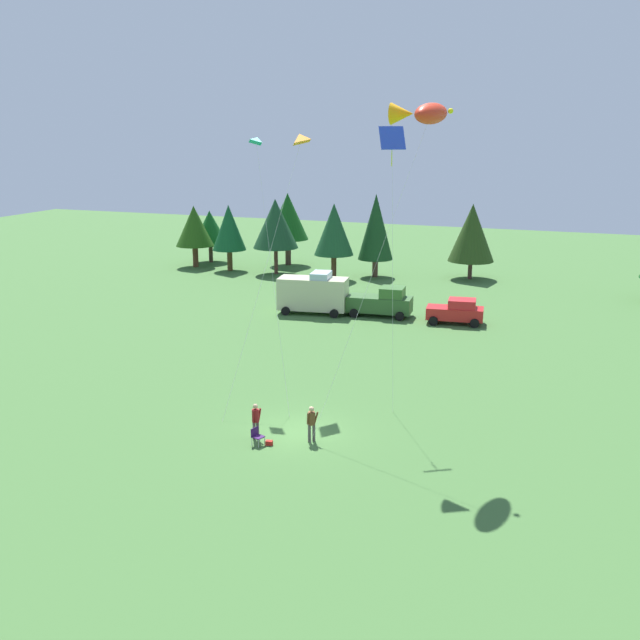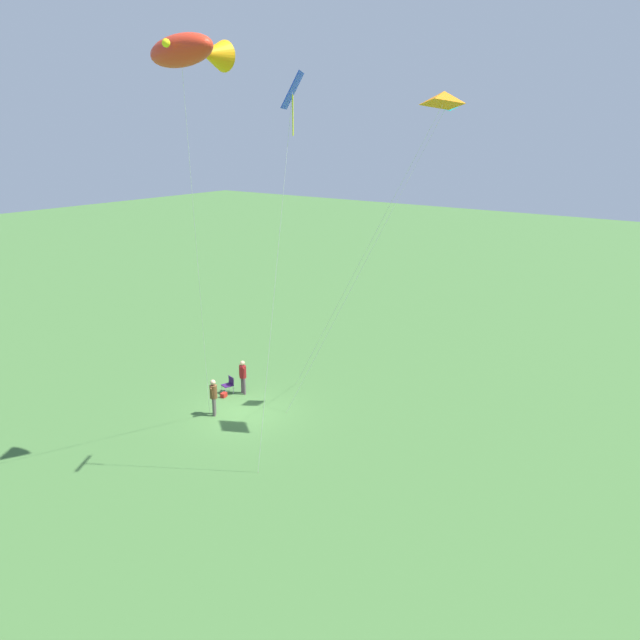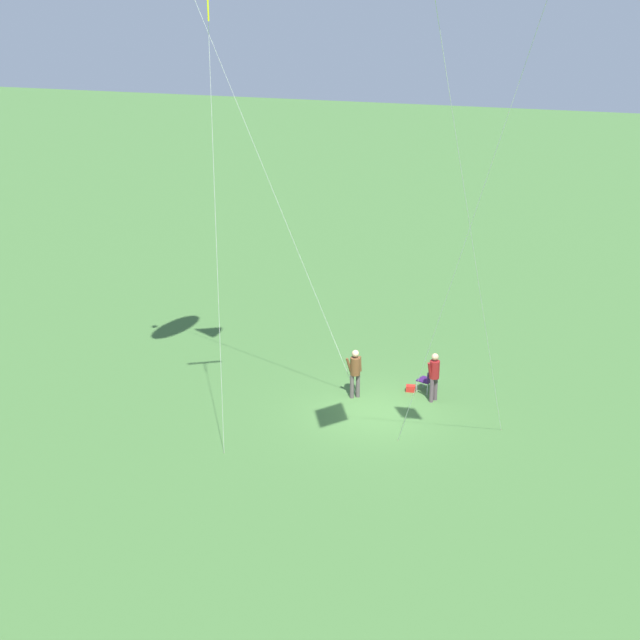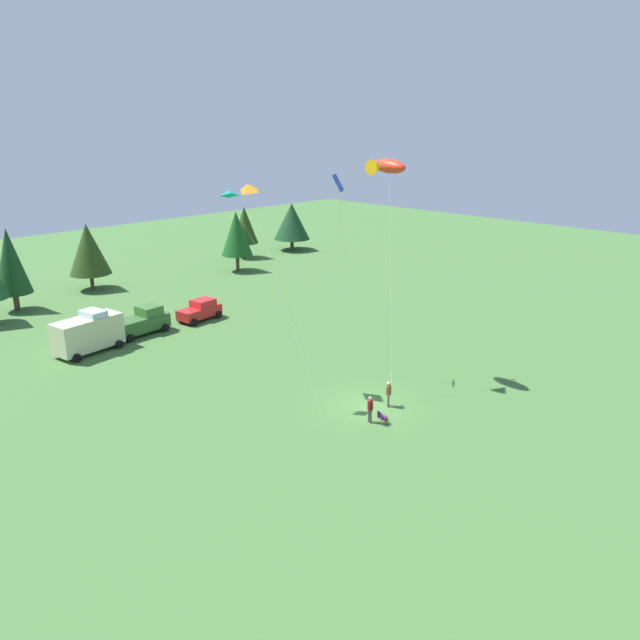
# 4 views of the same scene
# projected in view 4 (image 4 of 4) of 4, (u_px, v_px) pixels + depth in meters

# --- Properties ---
(ground_plane) EXTENTS (160.00, 160.00, 0.00)m
(ground_plane) POSITION_uv_depth(u_px,v_px,m) (369.00, 407.00, 40.70)
(ground_plane) COLOR #3E6932
(person_kite_flyer) EXTENTS (0.56, 0.48, 1.74)m
(person_kite_flyer) POSITION_uv_depth(u_px,v_px,m) (389.00, 392.00, 40.49)
(person_kite_flyer) COLOR #514846
(person_kite_flyer) RESTS_ON ground
(folding_chair) EXTENTS (0.61, 0.61, 0.82)m
(folding_chair) POSITION_uv_depth(u_px,v_px,m) (382.00, 417.00, 38.29)
(folding_chair) COLOR #32164E
(folding_chair) RESTS_ON ground
(person_spectator) EXTENTS (0.44, 0.57, 1.74)m
(person_spectator) POSITION_uv_depth(u_px,v_px,m) (370.00, 407.00, 38.32)
(person_spectator) COLOR #524248
(person_spectator) RESTS_ON ground
(backpack_on_grass) EXTENTS (0.35, 0.27, 0.22)m
(backpack_on_grass) POSITION_uv_depth(u_px,v_px,m) (385.00, 418.00, 38.89)
(backpack_on_grass) COLOR #B32119
(backpack_on_grass) RESTS_ON ground
(van_camper_beige) EXTENTS (5.65, 3.21, 3.34)m
(van_camper_beige) POSITION_uv_depth(u_px,v_px,m) (88.00, 333.00, 49.89)
(van_camper_beige) COLOR beige
(van_camper_beige) RESTS_ON ground
(truck_green_flatbed) EXTENTS (5.15, 2.74, 2.34)m
(truck_green_flatbed) POSITION_uv_depth(u_px,v_px,m) (142.00, 322.00, 54.35)
(truck_green_flatbed) COLOR #325B2A
(truck_green_flatbed) RESTS_ON ground
(car_red_sedan) EXTENTS (4.39, 2.65, 1.89)m
(car_red_sedan) POSITION_uv_depth(u_px,v_px,m) (200.00, 310.00, 58.22)
(car_red_sedan) COLOR red
(car_red_sedan) RESTS_ON ground
(treeline_distant) EXTENTS (63.45, 9.98, 8.15)m
(treeline_distant) POSITION_uv_depth(u_px,v_px,m) (62.00, 256.00, 63.88)
(treeline_distant) COLOR #543221
(treeline_distant) RESTS_ON ground
(kite_large_fish) EXTENTS (5.20, 5.83, 15.46)m
(kite_large_fish) POSITION_uv_depth(u_px,v_px,m) (386.00, 166.00, 41.56)
(kite_large_fish) COLOR red
(kite_large_fish) RESTS_ON ground
(kite_delta_orange) EXTENTS (1.57, 8.74, 14.11)m
(kite_delta_orange) POSITION_uv_depth(u_px,v_px,m) (248.00, 188.00, 39.66)
(kite_delta_orange) COLOR orange
(kite_delta_orange) RESTS_ON ground
(kite_diamond_blue) EXTENTS (1.46, 1.95, 14.38)m
(kite_diamond_blue) POSITION_uv_depth(u_px,v_px,m) (339.00, 187.00, 42.15)
(kite_diamond_blue) COLOR blue
(kite_diamond_blue) RESTS_ON ground
(kite_delta_teal) EXTENTS (4.59, 5.89, 13.91)m
(kite_delta_teal) POSITION_uv_depth(u_px,v_px,m) (230.00, 195.00, 37.69)
(kite_delta_teal) COLOR #0B8C8B
(kite_delta_teal) RESTS_ON ground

